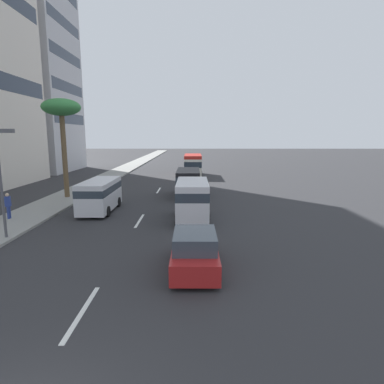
# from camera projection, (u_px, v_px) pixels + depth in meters

# --- Properties ---
(ground_plane) EXTENTS (198.00, 198.00, 0.00)m
(ground_plane) POSITION_uv_depth(u_px,v_px,m) (163.00, 184.00, 36.02)
(ground_plane) COLOR #2D2D30
(sidewalk_right) EXTENTS (162.00, 3.42, 0.15)m
(sidewalk_right) POSITION_uv_depth(u_px,v_px,m) (95.00, 183.00, 36.03)
(sidewalk_right) COLOR gray
(sidewalk_right) RESTS_ON ground_plane
(lane_stripe_near) EXTENTS (3.20, 0.16, 0.01)m
(lane_stripe_near) POSITION_uv_depth(u_px,v_px,m) (82.00, 312.00, 9.82)
(lane_stripe_near) COLOR silver
(lane_stripe_near) RESTS_ON ground_plane
(lane_stripe_mid) EXTENTS (3.20, 0.16, 0.01)m
(lane_stripe_mid) POSITION_uv_depth(u_px,v_px,m) (140.00, 221.00, 20.36)
(lane_stripe_mid) COLOR silver
(lane_stripe_mid) RESTS_ON ground_plane
(lane_stripe_far) EXTENTS (3.20, 0.16, 0.01)m
(lane_stripe_far) POSITION_uv_depth(u_px,v_px,m) (159.00, 190.00, 31.68)
(lane_stripe_far) COLOR silver
(lane_stripe_far) RESTS_ON ground_plane
(minibus_lead) EXTENTS (6.36, 2.37, 2.83)m
(minibus_lead) POSITION_uv_depth(u_px,v_px,m) (193.00, 164.00, 43.08)
(minibus_lead) COLOR silver
(minibus_lead) RESTS_ON ground_plane
(van_second) EXTENTS (4.76, 2.10, 2.51)m
(van_second) POSITION_uv_depth(u_px,v_px,m) (192.00, 198.00, 20.38)
(van_second) COLOR silver
(van_second) RESTS_ON ground_plane
(car_third) EXTENTS (4.15, 1.88, 1.61)m
(car_third) POSITION_uv_depth(u_px,v_px,m) (195.00, 251.00, 12.85)
(car_third) COLOR #A51E1E
(car_third) RESTS_ON ground_plane
(van_fourth) EXTENTS (5.29, 2.13, 2.36)m
(van_fourth) POSITION_uv_depth(u_px,v_px,m) (188.00, 181.00, 28.54)
(van_fourth) COLOR black
(van_fourth) RESTS_ON ground_plane
(van_fifth) EXTENTS (5.27, 2.05, 2.23)m
(van_fifth) POSITION_uv_depth(u_px,v_px,m) (100.00, 194.00, 22.73)
(van_fifth) COLOR silver
(van_fifth) RESTS_ON ground_plane
(pedestrian_mid_block) EXTENTS (0.30, 0.36, 1.64)m
(pedestrian_mid_block) POSITION_uv_depth(u_px,v_px,m) (8.00, 205.00, 20.19)
(pedestrian_mid_block) COLOR navy
(pedestrian_mid_block) RESTS_ON sidewalk_right
(palm_tree) EXTENTS (3.13, 3.13, 8.23)m
(palm_tree) POSITION_uv_depth(u_px,v_px,m) (61.00, 111.00, 26.37)
(palm_tree) COLOR brown
(palm_tree) RESTS_ON sidewalk_right
(street_lamp) EXTENTS (0.24, 0.97, 5.59)m
(street_lamp) POSITION_uv_depth(u_px,v_px,m) (2.00, 169.00, 16.00)
(street_lamp) COLOR #4C4C51
(street_lamp) RESTS_ON sidewalk_right
(office_tower_far) EXTENTS (12.54, 12.19, 31.19)m
(office_tower_far) POSITION_uv_depth(u_px,v_px,m) (26.00, 65.00, 46.77)
(office_tower_far) COLOR #BCBCC1
(office_tower_far) RESTS_ON ground_plane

